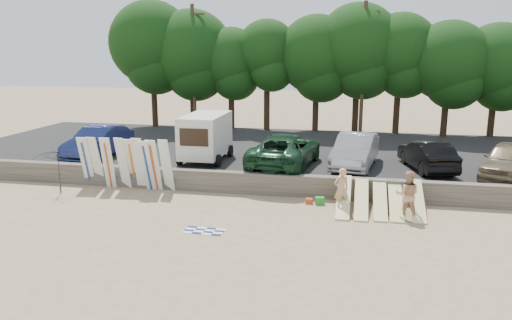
% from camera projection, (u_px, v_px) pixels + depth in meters
% --- Properties ---
extents(ground, '(120.00, 120.00, 0.00)m').
position_uv_depth(ground, '(307.00, 218.00, 19.96)').
color(ground, tan).
rests_on(ground, ground).
extents(seawall, '(44.00, 0.50, 1.00)m').
position_uv_depth(seawall, '(314.00, 187.00, 22.72)').
color(seawall, '#6B6356').
rests_on(seawall, ground).
extents(parking_lot, '(44.00, 14.50, 0.70)m').
position_uv_depth(parking_lot, '(325.00, 156.00, 29.92)').
color(parking_lot, '#282828').
rests_on(parking_lot, ground).
extents(treeline, '(33.84, 6.66, 9.50)m').
position_uv_depth(treeline, '(332.00, 53.00, 35.26)').
color(treeline, '#382616').
rests_on(treeline, parking_lot).
extents(utility_poles, '(25.80, 0.26, 9.00)m').
position_uv_depth(utility_poles, '(363.00, 67.00, 33.66)').
color(utility_poles, '#473321').
rests_on(utility_poles, parking_lot).
extents(box_trailer, '(2.28, 3.99, 2.51)m').
position_uv_depth(box_trailer, '(206.00, 135.00, 26.71)').
color(box_trailer, beige).
rests_on(box_trailer, parking_lot).
extents(car_0, '(2.02, 5.22, 1.70)m').
position_uv_depth(car_0, '(99.00, 142.00, 27.82)').
color(car_0, '#141E48').
rests_on(car_0, parking_lot).
extents(car_1, '(3.42, 6.35, 1.69)m').
position_uv_depth(car_1, '(285.00, 150.00, 25.53)').
color(car_1, '#13341E').
rests_on(car_1, parking_lot).
extents(car_2, '(2.53, 5.36, 1.70)m').
position_uv_depth(car_2, '(355.00, 151.00, 25.39)').
color(car_2, gray).
rests_on(car_2, parking_lot).
extents(car_3, '(2.62, 4.77, 1.49)m').
position_uv_depth(car_3, '(427.00, 155.00, 24.82)').
color(car_3, black).
rests_on(car_3, parking_lot).
extents(car_4, '(3.73, 5.21, 1.65)m').
position_uv_depth(car_4, '(508.00, 160.00, 23.35)').
color(car_4, '#77674B').
rests_on(car_4, parking_lot).
extents(surfboard_upright_0, '(0.56, 0.80, 2.52)m').
position_uv_depth(surfboard_upright_0, '(86.00, 162.00, 24.29)').
color(surfboard_upright_0, white).
rests_on(surfboard_upright_0, ground).
extents(surfboard_upright_1, '(0.57, 0.77, 2.53)m').
position_uv_depth(surfboard_upright_1, '(96.00, 162.00, 24.24)').
color(surfboard_upright_1, white).
rests_on(surfboard_upright_1, ground).
extents(surfboard_upright_2, '(0.54, 0.65, 2.55)m').
position_uv_depth(surfboard_upright_2, '(108.00, 163.00, 23.96)').
color(surfboard_upright_2, white).
rests_on(surfboard_upright_2, ground).
extents(surfboard_upright_3, '(0.58, 0.68, 2.55)m').
position_uv_depth(surfboard_upright_3, '(123.00, 163.00, 23.89)').
color(surfboard_upright_3, white).
rests_on(surfboard_upright_3, ground).
extents(surfboard_upright_4, '(0.59, 0.86, 2.51)m').
position_uv_depth(surfboard_upright_4, '(132.00, 164.00, 23.91)').
color(surfboard_upright_4, white).
rests_on(surfboard_upright_4, ground).
extents(surfboard_upright_5, '(0.50, 0.58, 2.56)m').
position_uv_depth(surfboard_upright_5, '(139.00, 164.00, 23.75)').
color(surfboard_upright_5, white).
rests_on(surfboard_upright_5, ground).
extents(surfboard_upright_6, '(0.54, 0.84, 2.50)m').
position_uv_depth(surfboard_upright_6, '(147.00, 166.00, 23.49)').
color(surfboard_upright_6, white).
rests_on(surfboard_upright_6, ground).
extents(surfboard_upright_7, '(0.54, 0.72, 2.54)m').
position_uv_depth(surfboard_upright_7, '(154.00, 165.00, 23.47)').
color(surfboard_upright_7, white).
rests_on(surfboard_upright_7, ground).
extents(surfboard_upright_8, '(0.59, 0.69, 2.55)m').
position_uv_depth(surfboard_upright_8, '(167.00, 165.00, 23.45)').
color(surfboard_upright_8, white).
rests_on(surfboard_upright_8, ground).
extents(surfboard_low_0, '(0.56, 2.82, 1.16)m').
position_uv_depth(surfboard_low_0, '(344.00, 197.00, 20.89)').
color(surfboard_low_0, beige).
rests_on(surfboard_low_0, ground).
extents(surfboard_low_1, '(0.56, 2.86, 1.03)m').
position_uv_depth(surfboard_low_1, '(361.00, 199.00, 20.79)').
color(surfboard_low_1, beige).
rests_on(surfboard_low_1, ground).
extents(surfboard_low_2, '(0.56, 2.87, 1.01)m').
position_uv_depth(surfboard_low_2, '(380.00, 200.00, 20.75)').
color(surfboard_low_2, beige).
rests_on(surfboard_low_2, ground).
extents(surfboard_low_3, '(0.56, 2.88, 0.96)m').
position_uv_depth(surfboard_low_3, '(396.00, 201.00, 20.67)').
color(surfboard_low_3, beige).
rests_on(surfboard_low_3, ground).
extents(surfboard_low_4, '(0.56, 2.84, 1.10)m').
position_uv_depth(surfboard_low_4, '(417.00, 200.00, 20.51)').
color(surfboard_low_4, beige).
rests_on(surfboard_low_4, ground).
extents(beachgoer_a, '(0.80, 0.70, 1.85)m').
position_uv_depth(beachgoer_a, '(341.00, 190.00, 20.71)').
color(beachgoer_a, tan).
rests_on(beachgoer_a, ground).
extents(beachgoer_b, '(1.01, 0.82, 1.95)m').
position_uv_depth(beachgoer_b, '(407.00, 195.00, 19.79)').
color(beachgoer_b, tan).
rests_on(beachgoer_b, ground).
extents(cooler, '(0.43, 0.37, 0.32)m').
position_uv_depth(cooler, '(320.00, 201.00, 21.74)').
color(cooler, '#268E2E').
rests_on(cooler, ground).
extents(gear_bag, '(0.30, 0.25, 0.22)m').
position_uv_depth(gear_bag, '(309.00, 201.00, 21.87)').
color(gear_bag, '#C44217').
rests_on(gear_bag, ground).
extents(beach_towel, '(1.56, 1.56, 0.00)m').
position_uv_depth(beach_towel, '(204.00, 231.00, 18.60)').
color(beach_towel, white).
rests_on(beach_towel, ground).
extents(beach_umbrella, '(3.16, 3.15, 2.10)m').
position_uv_depth(beach_umbrella, '(60.00, 172.00, 23.20)').
color(beach_umbrella, black).
rests_on(beach_umbrella, ground).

